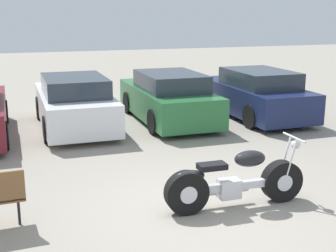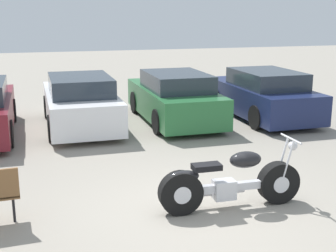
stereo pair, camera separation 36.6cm
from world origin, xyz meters
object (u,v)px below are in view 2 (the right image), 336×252
(motorcycle, at_px, (229,183))
(parked_car_white, at_px, (80,103))
(parked_car_green, at_px, (174,98))
(parked_car_navy, at_px, (262,95))

(motorcycle, xyz_separation_m, parked_car_white, (-1.66, 6.05, 0.23))
(parked_car_white, relative_size, parked_car_green, 1.00)
(parked_car_white, relative_size, parked_car_navy, 1.00)
(parked_car_white, height_order, parked_car_navy, same)
(motorcycle, relative_size, parked_car_navy, 0.54)
(parked_car_navy, bearing_deg, parked_car_white, 176.29)
(parked_car_green, bearing_deg, parked_car_white, 178.26)
(parked_car_white, xyz_separation_m, parked_car_green, (2.59, -0.08, 0.00))
(parked_car_green, height_order, parked_car_navy, same)
(parked_car_green, xyz_separation_m, parked_car_navy, (2.59, -0.26, 0.00))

